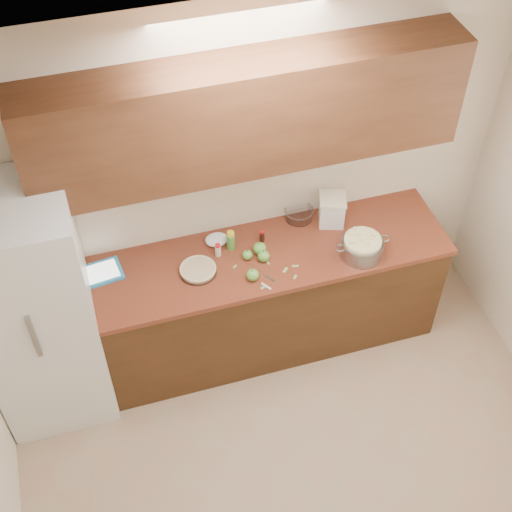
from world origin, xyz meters
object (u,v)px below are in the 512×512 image
object	(u,v)px
pie	(198,270)
colander	(362,247)
flour_canister	(332,210)
tablet	(101,273)

from	to	relation	value
pie	colander	xyz separation A→B (m)	(1.08, -0.16, 0.05)
flour_canister	pie	bearing A→B (deg)	-168.93
flour_canister	tablet	xyz separation A→B (m)	(-1.61, -0.03, -0.10)
colander	tablet	world-z (taller)	colander
flour_canister	colander	bearing A→B (deg)	-76.88
colander	tablet	xyz separation A→B (m)	(-1.69, 0.32, -0.06)
pie	tablet	xyz separation A→B (m)	(-0.61, 0.16, -0.01)
pie	colander	size ratio (longest dim) A/B	0.65
pie	colander	bearing A→B (deg)	-8.28
pie	flour_canister	xyz separation A→B (m)	(1.00, 0.19, 0.09)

